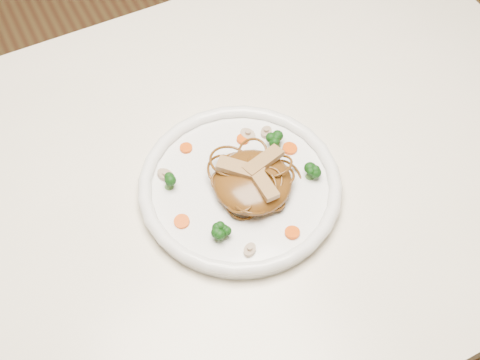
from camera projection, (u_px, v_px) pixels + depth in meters
name	position (u px, v px, depth m)	size (l,w,h in m)	color
ground	(229.00, 348.00, 1.57)	(4.00, 4.00, 0.00)	brown
table	(223.00, 207.00, 1.04)	(1.20, 0.80, 0.75)	white
plate	(240.00, 189.00, 0.93)	(0.29, 0.29, 0.02)	white
noodle_mound	(252.00, 182.00, 0.90)	(0.11, 0.11, 0.04)	#5F3712
chicken_a	(263.00, 161.00, 0.90)	(0.07, 0.02, 0.01)	tan
chicken_b	(240.00, 169.00, 0.89)	(0.07, 0.02, 0.01)	tan
chicken_c	(262.00, 182.00, 0.88)	(0.06, 0.02, 0.01)	tan
broccoli_0	(276.00, 140.00, 0.95)	(0.03, 0.03, 0.03)	#0F3F0D
broccoli_1	(168.00, 180.00, 0.91)	(0.03, 0.03, 0.03)	#0F3F0D
broccoli_2	(221.00, 230.00, 0.86)	(0.03, 0.03, 0.03)	#0F3F0D
broccoli_3	(311.00, 171.00, 0.92)	(0.02, 0.02, 0.03)	#0F3F0D
carrot_0	(243.00, 139.00, 0.97)	(0.02, 0.02, 0.01)	#E65B08
carrot_1	(182.00, 221.00, 0.88)	(0.02, 0.02, 0.01)	#E65B08
carrot_2	(290.00, 148.00, 0.96)	(0.02, 0.02, 0.01)	#E65B08
carrot_3	(186.00, 148.00, 0.96)	(0.02, 0.02, 0.01)	#E65B08
carrot_4	(292.00, 233.00, 0.87)	(0.02, 0.02, 0.01)	#E65B08
mushroom_0	(250.00, 250.00, 0.86)	(0.02, 0.02, 0.01)	#BEAE8F
mushroom_1	(266.00, 132.00, 0.97)	(0.02, 0.02, 0.01)	#BEAE8F
mushroom_2	(165.00, 175.00, 0.93)	(0.03, 0.03, 0.01)	#BEAE8F
mushroom_3	(248.00, 134.00, 0.97)	(0.03, 0.03, 0.01)	#BEAE8F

